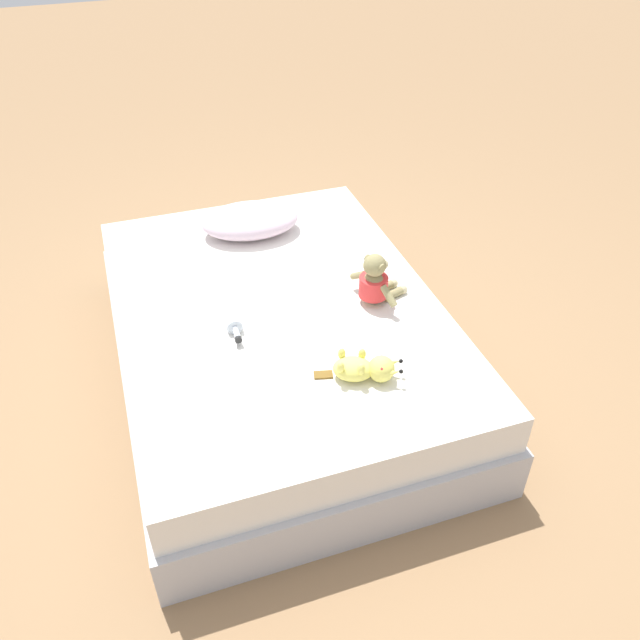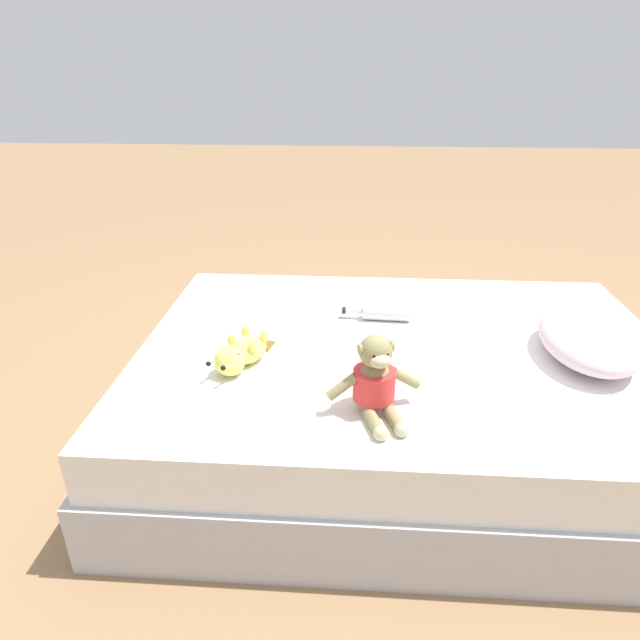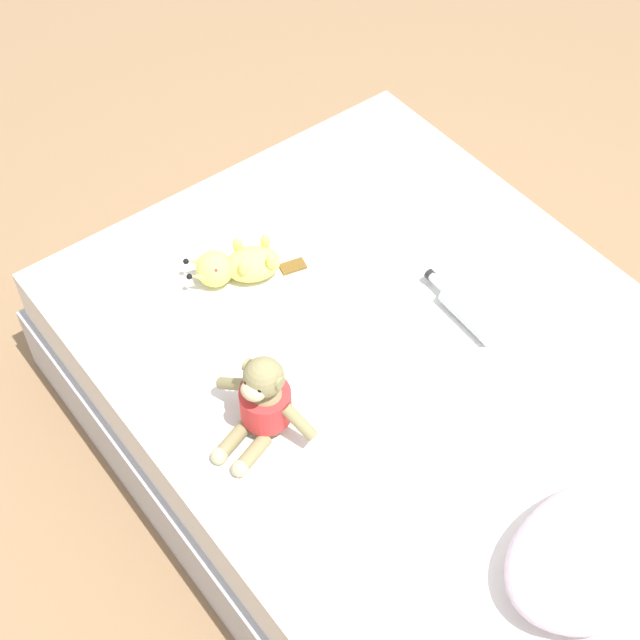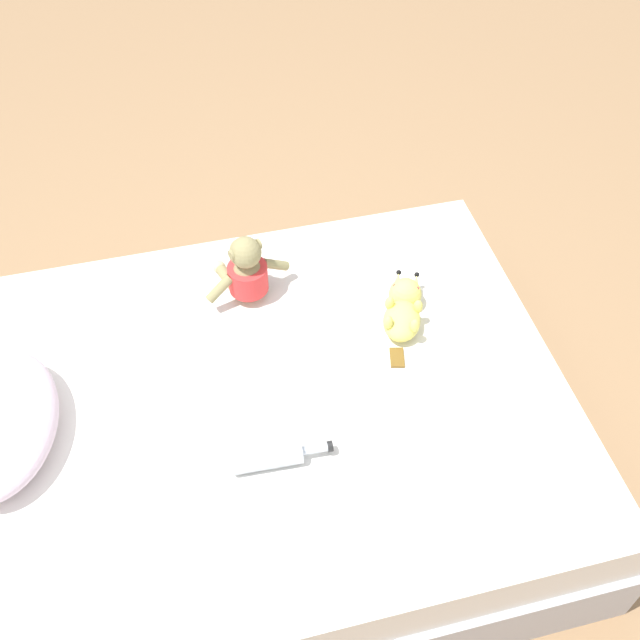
# 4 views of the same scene
# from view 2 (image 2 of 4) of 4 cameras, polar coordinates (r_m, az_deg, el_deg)

# --- Properties ---
(ground_plane) EXTENTS (16.00, 16.00, 0.00)m
(ground_plane) POSITION_cam_2_polar(r_m,az_deg,el_deg) (2.18, 8.08, -12.17)
(ground_plane) COLOR #93704C
(bed) EXTENTS (1.37, 1.92, 0.41)m
(bed) POSITION_cam_2_polar(r_m,az_deg,el_deg) (2.06, 8.42, -7.73)
(bed) COLOR #B2B2B7
(bed) RESTS_ON ground_plane
(pillow) EXTENTS (0.51, 0.36, 0.14)m
(pillow) POSITION_cam_2_polar(r_m,az_deg,el_deg) (2.05, 26.35, -1.76)
(pillow) COLOR silver
(pillow) RESTS_ON bed
(plush_monkey) EXTENTS (0.24, 0.28, 0.24)m
(plush_monkey) POSITION_cam_2_polar(r_m,az_deg,el_deg) (1.56, 5.84, -6.38)
(plush_monkey) COLOR #8E8456
(plush_monkey) RESTS_ON bed
(plush_yellow_creature) EXTENTS (0.32, 0.19, 0.10)m
(plush_yellow_creature) POSITION_cam_2_polar(r_m,az_deg,el_deg) (1.80, -8.34, -3.49)
(plush_yellow_creature) COLOR #EAE066
(plush_yellow_creature) RESTS_ON bed
(glass_bottle) EXTENTS (0.07, 0.27, 0.06)m
(glass_bottle) POSITION_cam_2_polar(r_m,az_deg,el_deg) (2.13, 6.75, 0.81)
(glass_bottle) COLOR silver
(glass_bottle) RESTS_ON bed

